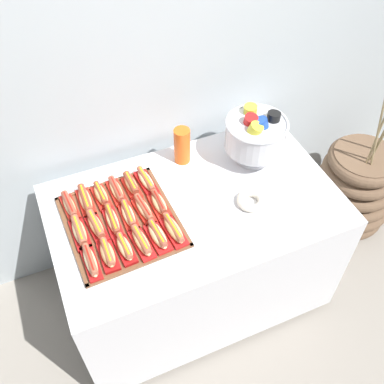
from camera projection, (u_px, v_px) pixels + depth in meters
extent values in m
plane|color=gray|center=(194.00, 289.00, 2.66)|extent=(10.00, 10.00, 0.00)
cube|color=#B2BCC1|center=(149.00, 50.00, 2.02)|extent=(6.00, 0.10, 2.60)
cube|color=silver|center=(195.00, 249.00, 2.35)|extent=(1.36, 0.82, 0.75)
cylinder|color=black|center=(116.00, 374.00, 2.30)|extent=(0.05, 0.05, 0.04)
cylinder|color=black|center=(305.00, 296.00, 2.60)|extent=(0.05, 0.05, 0.04)
cylinder|color=black|center=(87.00, 278.00, 2.68)|extent=(0.05, 0.05, 0.04)
cylinder|color=black|center=(254.00, 220.00, 2.99)|extent=(0.05, 0.05, 0.04)
cylinder|color=brown|center=(354.00, 187.00, 2.84)|extent=(0.38, 0.38, 0.56)
torus|color=brown|center=(344.00, 210.00, 3.01)|extent=(0.50, 0.50, 0.09)
torus|color=brown|center=(348.00, 201.00, 2.94)|extent=(0.53, 0.53, 0.09)
torus|color=brown|center=(352.00, 192.00, 2.87)|extent=(0.52, 0.52, 0.09)
torus|color=brown|center=(356.00, 182.00, 2.80)|extent=(0.49, 0.49, 0.09)
torus|color=brown|center=(360.00, 171.00, 2.73)|extent=(0.47, 0.47, 0.09)
torus|color=brown|center=(364.00, 160.00, 2.66)|extent=(0.44, 0.44, 0.09)
cylinder|color=#937F56|center=(377.00, 137.00, 2.44)|extent=(0.02, 0.02, 0.39)
cylinder|color=#937F56|center=(383.00, 136.00, 2.43)|extent=(0.02, 0.06, 0.40)
cylinder|color=#937F56|center=(378.00, 132.00, 2.42)|extent=(0.04, 0.07, 0.45)
cube|color=brown|center=(121.00, 222.00, 1.99)|extent=(0.50, 0.54, 0.01)
cube|color=brown|center=(141.00, 264.00, 1.83)|extent=(0.48, 0.03, 0.01)
cube|color=brown|center=(104.00, 184.00, 2.14)|extent=(0.48, 0.03, 0.01)
cube|color=brown|center=(71.00, 239.00, 1.92)|extent=(0.04, 0.53, 0.01)
cube|color=brown|center=(168.00, 204.00, 2.05)|extent=(0.04, 0.53, 0.01)
cube|color=#B21414|center=(91.00, 263.00, 1.83)|extent=(0.06, 0.18, 0.02)
ellipsoid|color=beige|center=(90.00, 261.00, 1.81)|extent=(0.05, 0.17, 0.04)
cylinder|color=#A8563D|center=(90.00, 259.00, 1.80)|extent=(0.03, 0.16, 0.03)
cylinder|color=red|center=(89.00, 258.00, 1.79)|extent=(0.01, 0.13, 0.01)
cube|color=#B21414|center=(109.00, 257.00, 1.85)|extent=(0.07, 0.15, 0.02)
ellipsoid|color=tan|center=(108.00, 254.00, 1.83)|extent=(0.05, 0.14, 0.04)
cylinder|color=#A8563D|center=(107.00, 252.00, 1.82)|extent=(0.03, 0.13, 0.03)
cylinder|color=yellow|center=(107.00, 250.00, 1.81)|extent=(0.01, 0.11, 0.01)
cube|color=#B21414|center=(125.00, 251.00, 1.87)|extent=(0.07, 0.16, 0.02)
ellipsoid|color=beige|center=(125.00, 247.00, 1.85)|extent=(0.06, 0.14, 0.04)
cylinder|color=#A8563D|center=(124.00, 246.00, 1.84)|extent=(0.03, 0.14, 0.03)
cylinder|color=yellow|center=(124.00, 244.00, 1.83)|extent=(0.01, 0.12, 0.01)
cube|color=red|center=(142.00, 244.00, 1.89)|extent=(0.08, 0.19, 0.02)
ellipsoid|color=#E0BC7F|center=(141.00, 241.00, 1.87)|extent=(0.06, 0.17, 0.04)
cylinder|color=#A8563D|center=(141.00, 239.00, 1.86)|extent=(0.05, 0.16, 0.03)
cylinder|color=yellow|center=(141.00, 237.00, 1.85)|extent=(0.02, 0.13, 0.01)
cube|color=red|center=(158.00, 238.00, 1.91)|extent=(0.08, 0.18, 0.02)
ellipsoid|color=beige|center=(158.00, 235.00, 1.89)|extent=(0.07, 0.16, 0.04)
cylinder|color=#9E4C38|center=(158.00, 233.00, 1.88)|extent=(0.04, 0.15, 0.03)
cylinder|color=yellow|center=(157.00, 231.00, 1.87)|extent=(0.02, 0.13, 0.01)
cube|color=red|center=(174.00, 232.00, 1.93)|extent=(0.08, 0.18, 0.02)
ellipsoid|color=tan|center=(174.00, 229.00, 1.92)|extent=(0.06, 0.17, 0.04)
cylinder|color=#A8563D|center=(174.00, 228.00, 1.91)|extent=(0.04, 0.16, 0.03)
cylinder|color=yellow|center=(174.00, 226.00, 1.90)|extent=(0.02, 0.14, 0.01)
cube|color=#B21414|center=(80.00, 234.00, 1.93)|extent=(0.07, 0.18, 0.02)
ellipsoid|color=#E0BC7F|center=(79.00, 231.00, 1.91)|extent=(0.06, 0.17, 0.04)
cylinder|color=#A8563D|center=(79.00, 230.00, 1.90)|extent=(0.04, 0.16, 0.03)
cylinder|color=yellow|center=(78.00, 228.00, 1.89)|extent=(0.01, 0.13, 0.01)
cube|color=#B21414|center=(97.00, 229.00, 1.95)|extent=(0.08, 0.18, 0.02)
ellipsoid|color=#E0BC7F|center=(96.00, 225.00, 1.93)|extent=(0.06, 0.16, 0.04)
cylinder|color=#A8563D|center=(95.00, 223.00, 1.92)|extent=(0.05, 0.16, 0.03)
cylinder|color=yellow|center=(95.00, 221.00, 1.91)|extent=(0.02, 0.13, 0.01)
cube|color=red|center=(113.00, 223.00, 1.97)|extent=(0.06, 0.18, 0.02)
ellipsoid|color=beige|center=(112.00, 220.00, 1.95)|extent=(0.05, 0.17, 0.04)
cylinder|color=brown|center=(112.00, 218.00, 1.95)|extent=(0.03, 0.17, 0.03)
cylinder|color=yellow|center=(112.00, 217.00, 1.94)|extent=(0.01, 0.14, 0.01)
cube|color=red|center=(129.00, 217.00, 1.99)|extent=(0.06, 0.17, 0.02)
ellipsoid|color=beige|center=(128.00, 215.00, 1.98)|extent=(0.05, 0.15, 0.04)
cylinder|color=#9E4C38|center=(128.00, 213.00, 1.97)|extent=(0.03, 0.15, 0.03)
cylinder|color=yellow|center=(128.00, 211.00, 1.96)|extent=(0.01, 0.13, 0.01)
cube|color=red|center=(144.00, 212.00, 2.01)|extent=(0.07, 0.18, 0.02)
ellipsoid|color=beige|center=(144.00, 209.00, 2.00)|extent=(0.06, 0.16, 0.04)
cylinder|color=#A8563D|center=(144.00, 207.00, 1.99)|extent=(0.05, 0.16, 0.03)
cylinder|color=red|center=(143.00, 205.00, 1.98)|extent=(0.02, 0.14, 0.01)
cube|color=red|center=(159.00, 206.00, 2.03)|extent=(0.07, 0.16, 0.02)
ellipsoid|color=#E0BC7F|center=(159.00, 203.00, 2.02)|extent=(0.05, 0.15, 0.04)
cylinder|color=brown|center=(159.00, 202.00, 2.01)|extent=(0.03, 0.14, 0.03)
cylinder|color=red|center=(159.00, 200.00, 2.00)|extent=(0.01, 0.12, 0.01)
cube|color=red|center=(70.00, 208.00, 2.03)|extent=(0.07, 0.17, 0.02)
ellipsoid|color=tan|center=(70.00, 205.00, 2.01)|extent=(0.06, 0.16, 0.04)
cylinder|color=#9E4C38|center=(69.00, 204.00, 2.00)|extent=(0.04, 0.16, 0.03)
cylinder|color=red|center=(68.00, 202.00, 1.99)|extent=(0.02, 0.13, 0.01)
cube|color=red|center=(86.00, 203.00, 2.05)|extent=(0.06, 0.18, 0.02)
ellipsoid|color=beige|center=(85.00, 200.00, 2.03)|extent=(0.05, 0.17, 0.04)
cylinder|color=brown|center=(85.00, 198.00, 2.02)|extent=(0.03, 0.17, 0.03)
cylinder|color=yellow|center=(84.00, 196.00, 2.01)|extent=(0.01, 0.14, 0.01)
cube|color=red|center=(102.00, 198.00, 2.07)|extent=(0.07, 0.16, 0.02)
ellipsoid|color=tan|center=(101.00, 195.00, 2.05)|extent=(0.06, 0.15, 0.04)
cylinder|color=brown|center=(101.00, 193.00, 2.04)|extent=(0.04, 0.14, 0.03)
cylinder|color=yellow|center=(100.00, 191.00, 2.03)|extent=(0.02, 0.12, 0.01)
cube|color=red|center=(117.00, 193.00, 2.09)|extent=(0.07, 0.17, 0.02)
ellipsoid|color=#E0BC7F|center=(116.00, 190.00, 2.08)|extent=(0.05, 0.16, 0.04)
cylinder|color=#9E4C38|center=(116.00, 189.00, 2.07)|extent=(0.04, 0.16, 0.03)
cylinder|color=red|center=(116.00, 187.00, 2.06)|extent=(0.01, 0.13, 0.01)
cube|color=red|center=(132.00, 188.00, 2.11)|extent=(0.07, 0.16, 0.02)
ellipsoid|color=#E0BC7F|center=(131.00, 184.00, 2.09)|extent=(0.05, 0.14, 0.04)
cylinder|color=brown|center=(131.00, 183.00, 2.08)|extent=(0.04, 0.14, 0.03)
cylinder|color=yellow|center=(131.00, 180.00, 2.07)|extent=(0.01, 0.12, 0.01)
cube|color=#B21414|center=(146.00, 183.00, 2.13)|extent=(0.08, 0.18, 0.02)
ellipsoid|color=beige|center=(146.00, 180.00, 2.12)|extent=(0.06, 0.16, 0.04)
cylinder|color=#A8563D|center=(146.00, 179.00, 2.11)|extent=(0.04, 0.16, 0.03)
cylinder|color=yellow|center=(146.00, 177.00, 2.10)|extent=(0.02, 0.14, 0.01)
cylinder|color=silver|center=(252.00, 157.00, 2.27)|extent=(0.18, 0.18, 0.02)
cone|color=silver|center=(253.00, 151.00, 2.24)|extent=(0.06, 0.06, 0.07)
cylinder|color=silver|center=(255.00, 135.00, 2.16)|extent=(0.30, 0.30, 0.15)
torus|color=silver|center=(257.00, 123.00, 2.11)|extent=(0.31, 0.31, 0.02)
cylinder|color=black|center=(272.00, 123.00, 2.14)|extent=(0.10, 0.10, 0.13)
cylinder|color=yellow|center=(250.00, 116.00, 2.18)|extent=(0.09, 0.09, 0.13)
cylinder|color=red|center=(249.00, 126.00, 2.13)|extent=(0.09, 0.11, 0.14)
cylinder|color=yellow|center=(252.00, 134.00, 2.09)|extent=(0.11, 0.10, 0.15)
cylinder|color=#1E47B2|center=(262.00, 130.00, 2.11)|extent=(0.11, 0.11, 0.14)
cylinder|color=#EA5B19|center=(182.00, 151.00, 2.22)|extent=(0.08, 0.08, 0.13)
cylinder|color=#EA5B19|center=(182.00, 147.00, 2.20)|extent=(0.08, 0.08, 0.13)
cylinder|color=#EA5B19|center=(182.00, 144.00, 2.18)|extent=(0.08, 0.08, 0.13)
cylinder|color=#EA5B19|center=(182.00, 140.00, 2.17)|extent=(0.08, 0.08, 0.13)
torus|color=silver|center=(251.00, 201.00, 2.05)|extent=(0.14, 0.14, 0.04)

